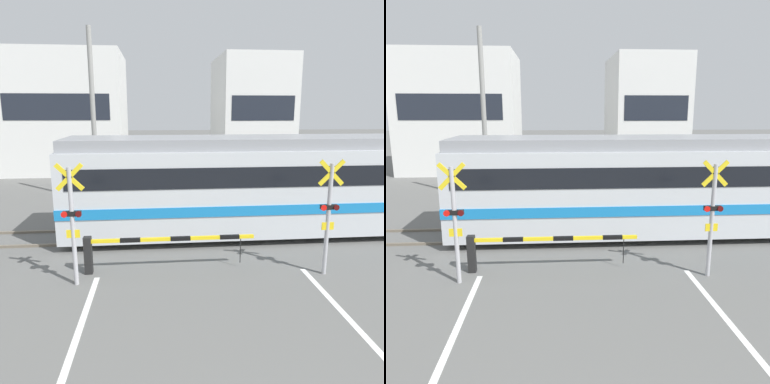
# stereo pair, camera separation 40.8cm
# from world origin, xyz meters

# --- Properties ---
(rail_track_near) EXTENTS (50.00, 0.10, 0.08)m
(rail_track_near) POSITION_xyz_m (0.00, 10.45, 0.04)
(rail_track_near) COLOR #6B6051
(rail_track_near) RESTS_ON ground_plane
(rail_track_far) EXTENTS (50.00, 0.10, 0.08)m
(rail_track_far) POSITION_xyz_m (0.00, 11.89, 0.04)
(rail_track_far) COLOR #6B6051
(rail_track_far) RESTS_ON ground_plane
(commuter_train) EXTENTS (16.57, 2.93, 3.41)m
(commuter_train) POSITION_xyz_m (4.03, 11.17, 1.82)
(commuter_train) COLOR silver
(commuter_train) RESTS_ON ground_plane
(crossing_barrier_near) EXTENTS (4.58, 0.20, 1.02)m
(crossing_barrier_near) POSITION_xyz_m (-1.71, 8.26, 0.73)
(crossing_barrier_near) COLOR black
(crossing_barrier_near) RESTS_ON ground_plane
(crossing_barrier_far) EXTENTS (4.58, 0.20, 1.02)m
(crossing_barrier_far) POSITION_xyz_m (1.71, 13.90, 0.73)
(crossing_barrier_far) COLOR black
(crossing_barrier_far) RESTS_ON ground_plane
(crossing_signal_left) EXTENTS (0.68, 0.15, 3.08)m
(crossing_signal_left) POSITION_xyz_m (-3.23, 7.62, 1.70)
(crossing_signal_left) COLOR #B2B2B7
(crossing_signal_left) RESTS_ON ground_plane
(crossing_signal_right) EXTENTS (0.68, 0.15, 3.08)m
(crossing_signal_right) POSITION_xyz_m (3.23, 7.62, 1.70)
(crossing_signal_right) COLOR #B2B2B7
(crossing_signal_right) RESTS_ON ground_plane
(pedestrian) EXTENTS (0.38, 0.23, 1.73)m
(pedestrian) POSITION_xyz_m (0.81, 17.29, 1.00)
(pedestrian) COLOR #23232D
(pedestrian) RESTS_ON ground_plane
(building_left_of_street) EXTENTS (7.76, 6.72, 8.12)m
(building_left_of_street) POSITION_xyz_m (-7.26, 26.49, 4.06)
(building_left_of_street) COLOR white
(building_left_of_street) RESTS_ON ground_plane
(building_right_of_street) EXTENTS (5.00, 6.72, 8.01)m
(building_right_of_street) POSITION_xyz_m (5.88, 26.49, 4.00)
(building_right_of_street) COLOR white
(building_right_of_street) RESTS_ON ground_plane
(utility_pole_streetside) EXTENTS (0.22, 0.22, 7.88)m
(utility_pole_streetside) POSITION_xyz_m (-3.98, 16.40, 3.94)
(utility_pole_streetside) COLOR gray
(utility_pole_streetside) RESTS_ON ground_plane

